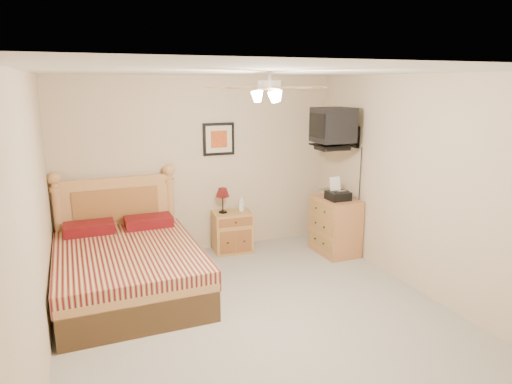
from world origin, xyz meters
TOP-DOWN VIEW (x-y plane):
  - floor at (0.00, 0.00)m, footprint 4.50×4.50m
  - ceiling at (0.00, 0.00)m, footprint 4.00×4.50m
  - wall_back at (0.00, 2.25)m, footprint 4.00×0.04m
  - wall_front at (0.00, -2.25)m, footprint 4.00×0.04m
  - wall_left at (-2.00, 0.00)m, footprint 0.04×4.50m
  - wall_right at (2.00, 0.00)m, footprint 0.04×4.50m
  - bed at (-1.18, 1.12)m, footprint 1.58×2.06m
  - nightstand at (0.38, 2.00)m, footprint 0.57×0.45m
  - table_lamp at (0.25, 2.04)m, footprint 0.25×0.25m
  - lotion_bottle at (0.53, 2.03)m, footprint 0.11×0.11m
  - framed_picture at (0.27, 2.23)m, footprint 0.46×0.04m
  - dresser at (1.73, 1.39)m, footprint 0.49×0.70m
  - fax_machine at (1.70, 1.31)m, footprint 0.29×0.31m
  - magazine_lower at (1.71, 1.66)m, footprint 0.21×0.28m
  - magazine_upper at (1.72, 1.70)m, footprint 0.26×0.31m
  - wall_tv at (1.75, 1.34)m, footprint 0.56×0.46m
  - ceiling_fan at (0.00, -0.20)m, footprint 1.14×1.14m

SIDE VIEW (x-z plane):
  - floor at x=0.00m, z-range 0.00..0.00m
  - nightstand at x=0.38m, z-range 0.00..0.58m
  - dresser at x=1.73m, z-range 0.00..0.81m
  - bed at x=-1.18m, z-range 0.00..1.32m
  - lotion_bottle at x=0.53m, z-range 0.58..0.81m
  - table_lamp at x=0.25m, z-range 0.58..0.95m
  - magazine_lower at x=1.71m, z-range 0.81..0.84m
  - magazine_upper at x=1.72m, z-range 0.84..0.86m
  - fax_machine at x=1.70m, z-range 0.81..1.12m
  - wall_back at x=0.00m, z-range 0.00..2.50m
  - wall_front at x=0.00m, z-range 0.00..2.50m
  - wall_left at x=-2.00m, z-range 0.00..2.50m
  - wall_right at x=2.00m, z-range 0.00..2.50m
  - framed_picture at x=0.27m, z-range 1.39..1.85m
  - wall_tv at x=1.75m, z-range 1.52..2.10m
  - ceiling_fan at x=0.00m, z-range 2.22..2.50m
  - ceiling at x=0.00m, z-range 2.48..2.52m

